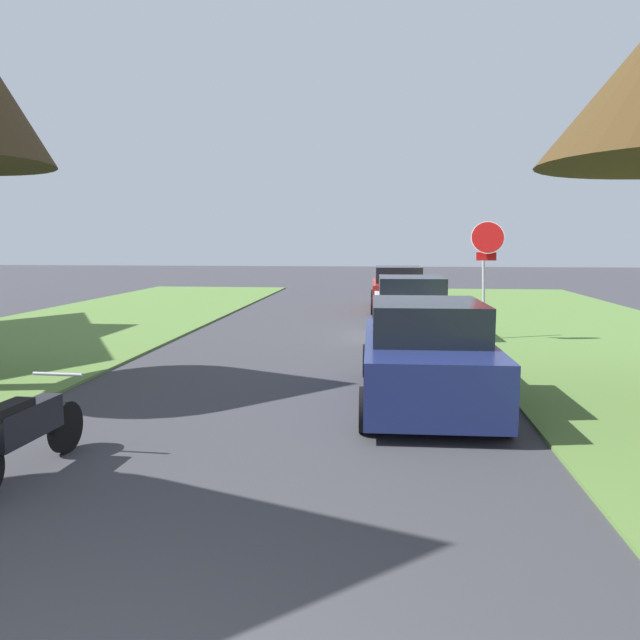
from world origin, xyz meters
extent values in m
cylinder|color=#9EA0A5|center=(4.09, 13.50, 1.15)|extent=(0.07, 0.58, 2.21)
cylinder|color=white|center=(4.09, 13.17, 2.56)|extent=(0.81, 0.24, 0.79)
cylinder|color=red|center=(4.09, 13.17, 2.56)|extent=(0.77, 0.24, 0.75)
cube|color=red|center=(4.09, 13.28, 2.10)|extent=(0.48, 0.10, 0.20)
cube|color=navy|center=(2.24, 7.22, 0.59)|extent=(1.91, 4.44, 0.85)
cube|color=black|center=(2.24, 7.00, 1.29)|extent=(1.64, 2.06, 0.56)
cylinder|color=black|center=(1.34, 8.85, 0.30)|extent=(0.21, 0.60, 0.60)
cylinder|color=black|center=(3.08, 8.89, 0.30)|extent=(0.21, 0.60, 0.60)
cylinder|color=black|center=(1.40, 5.56, 0.30)|extent=(0.21, 0.60, 0.60)
cylinder|color=black|center=(3.14, 5.59, 0.30)|extent=(0.21, 0.60, 0.60)
cube|color=white|center=(2.28, 13.74, 0.59)|extent=(1.91, 4.44, 0.85)
cube|color=black|center=(2.29, 13.52, 1.29)|extent=(1.64, 2.06, 0.56)
cylinder|color=black|center=(1.38, 15.37, 0.30)|extent=(0.21, 0.60, 0.60)
cylinder|color=black|center=(3.12, 15.41, 0.30)|extent=(0.21, 0.60, 0.60)
cylinder|color=black|center=(1.45, 12.07, 0.30)|extent=(0.21, 0.60, 0.60)
cylinder|color=black|center=(3.19, 12.11, 0.30)|extent=(0.21, 0.60, 0.60)
cube|color=red|center=(2.10, 20.27, 0.59)|extent=(1.91, 4.44, 0.85)
cube|color=black|center=(2.11, 20.05, 1.29)|extent=(1.64, 2.06, 0.56)
cylinder|color=black|center=(1.20, 21.90, 0.30)|extent=(0.21, 0.60, 0.60)
cylinder|color=black|center=(2.94, 21.93, 0.30)|extent=(0.21, 0.60, 0.60)
cylinder|color=black|center=(1.27, 18.60, 0.30)|extent=(0.21, 0.60, 0.60)
cylinder|color=black|center=(3.01, 18.64, 0.30)|extent=(0.21, 0.60, 0.60)
cylinder|color=black|center=(-2.08, 4.46, 0.30)|extent=(0.13, 0.60, 0.60)
cube|color=black|center=(-2.11, 3.73, 0.58)|extent=(0.29, 1.02, 0.36)
cube|color=black|center=(-2.12, 3.48, 0.78)|extent=(0.25, 0.57, 0.12)
cylinder|color=#9EA0A5|center=(-2.08, 4.36, 0.95)|extent=(0.60, 0.07, 0.04)
camera|label=1|loc=(1.60, -2.13, 2.44)|focal=34.37mm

